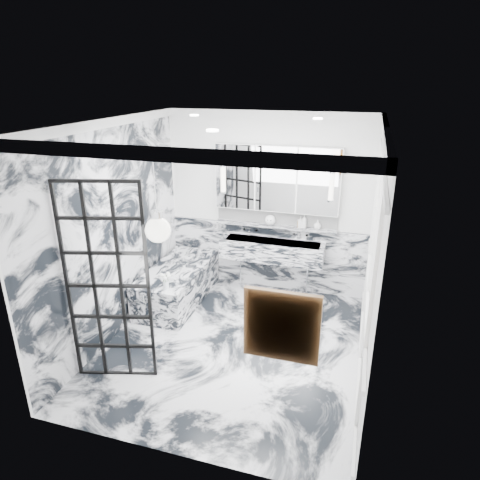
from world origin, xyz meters
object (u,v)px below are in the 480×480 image
(trough_sink, at_px, (272,250))
(mirror_cabinet, at_px, (277,179))
(crittall_door, at_px, (108,286))
(bathtub, at_px, (178,284))

(trough_sink, bearing_deg, mirror_cabinet, 90.00)
(crittall_door, height_order, bathtub, crittall_door)
(mirror_cabinet, bearing_deg, trough_sink, -90.00)
(crittall_door, height_order, mirror_cabinet, mirror_cabinet)
(mirror_cabinet, height_order, bathtub, mirror_cabinet)
(trough_sink, relative_size, mirror_cabinet, 0.84)
(trough_sink, xyz_separation_m, mirror_cabinet, (-0.00, 0.17, 1.09))
(crittall_door, distance_m, bathtub, 2.03)
(crittall_door, xyz_separation_m, mirror_cabinet, (1.26, 2.66, 0.67))
(crittall_door, distance_m, mirror_cabinet, 3.02)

